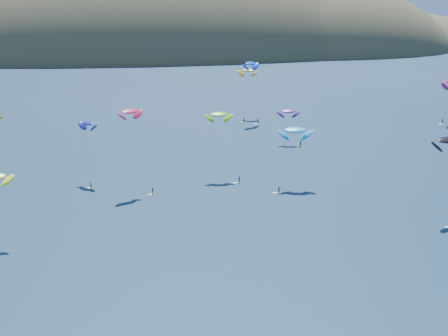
% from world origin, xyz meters
% --- Properties ---
extents(island, '(730.00, 300.00, 210.00)m').
position_xyz_m(island, '(39.40, 562.36, -10.74)').
color(island, '#3D3526').
rests_on(island, ground).
extents(kitesurfer_3, '(8.98, 11.20, 20.81)m').
position_xyz_m(kitesurfer_3, '(13.08, 104.42, 18.57)').
color(kitesurfer_3, yellow).
rests_on(kitesurfer_3, ground).
extents(kitesurfer_4, '(10.25, 9.72, 27.61)m').
position_xyz_m(kitesurfer_4, '(42.09, 184.16, 24.86)').
color(kitesurfer_4, yellow).
rests_on(kitesurfer_4, ground).
extents(kitesurfer_5, '(12.14, 10.46, 18.54)m').
position_xyz_m(kitesurfer_5, '(32.19, 90.77, 15.89)').
color(kitesurfer_5, yellow).
rests_on(kitesurfer_5, ground).
extents(kitesurfer_6, '(8.78, 9.79, 14.16)m').
position_xyz_m(kitesurfer_6, '(45.97, 141.84, 11.85)').
color(kitesurfer_6, yellow).
rests_on(kitesurfer_6, ground).
extents(kitesurfer_7, '(9.61, 11.22, 21.43)m').
position_xyz_m(kitesurfer_7, '(60.12, 58.93, 18.86)').
color(kitesurfer_7, yellow).
rests_on(kitesurfer_7, ground).
extents(kitesurfer_9, '(9.92, 9.61, 24.20)m').
position_xyz_m(kitesurfer_9, '(-13.20, 95.24, 22.01)').
color(kitesurfer_9, yellow).
rests_on(kitesurfer_9, ground).
extents(kitesurfer_10, '(7.03, 13.25, 18.93)m').
position_xyz_m(kitesurfer_10, '(-24.69, 106.88, 16.91)').
color(kitesurfer_10, yellow).
rests_on(kitesurfer_10, ground).
extents(kitesurfer_11, '(10.21, 16.59, 23.34)m').
position_xyz_m(kitesurfer_11, '(43.65, 195.97, 20.70)').
color(kitesurfer_11, yellow).
rests_on(kitesurfer_11, ground).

